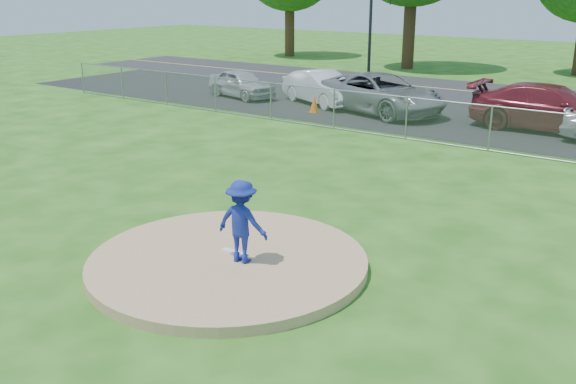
# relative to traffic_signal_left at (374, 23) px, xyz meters

# --- Properties ---
(ground) EXTENTS (120.00, 120.00, 0.00)m
(ground) POSITION_rel_traffic_signal_left_xyz_m (8.76, -12.00, -3.36)
(ground) COLOR #1F5312
(ground) RESTS_ON ground
(pitchers_mound) EXTENTS (5.40, 5.40, 0.20)m
(pitchers_mound) POSITION_rel_traffic_signal_left_xyz_m (8.76, -22.00, -3.26)
(pitchers_mound) COLOR tan
(pitchers_mound) RESTS_ON ground
(pitching_rubber) EXTENTS (0.60, 0.15, 0.04)m
(pitching_rubber) POSITION_rel_traffic_signal_left_xyz_m (8.76, -21.80, -3.14)
(pitching_rubber) COLOR white
(pitching_rubber) RESTS_ON pitchers_mound
(chain_link_fence) EXTENTS (40.00, 0.06, 1.50)m
(chain_link_fence) POSITION_rel_traffic_signal_left_xyz_m (8.76, -10.00, -2.61)
(chain_link_fence) COLOR gray
(chain_link_fence) RESTS_ON ground
(parking_lot) EXTENTS (50.00, 8.00, 0.01)m
(parking_lot) POSITION_rel_traffic_signal_left_xyz_m (8.76, -5.50, -3.36)
(parking_lot) COLOR black
(parking_lot) RESTS_ON ground
(street) EXTENTS (60.00, 7.00, 0.01)m
(street) POSITION_rel_traffic_signal_left_xyz_m (8.76, 2.00, -3.36)
(street) COLOR #232326
(street) RESTS_ON ground
(traffic_signal_left) EXTENTS (1.28, 0.20, 5.60)m
(traffic_signal_left) POSITION_rel_traffic_signal_left_xyz_m (0.00, 0.00, 0.00)
(traffic_signal_left) COLOR black
(traffic_signal_left) RESTS_ON ground
(pitcher) EXTENTS (1.10, 0.73, 1.60)m
(pitcher) POSITION_rel_traffic_signal_left_xyz_m (9.11, -21.97, -2.36)
(pitcher) COLOR navy
(pitcher) RESTS_ON pitchers_mound
(traffic_cone) EXTENTS (0.39, 0.39, 0.75)m
(traffic_cone) POSITION_rel_traffic_signal_left_xyz_m (1.33, -7.66, -2.98)
(traffic_cone) COLOR orange
(traffic_cone) RESTS_ON parking_lot
(parked_car_silver) EXTENTS (4.20, 2.49, 1.34)m
(parked_car_silver) POSITION_rel_traffic_signal_left_xyz_m (-3.73, -6.43, -2.68)
(parked_car_silver) COLOR #ADADB2
(parked_car_silver) RESTS_ON parking_lot
(parked_car_white) EXTENTS (4.86, 3.32, 1.52)m
(parked_car_white) POSITION_rel_traffic_signal_left_xyz_m (0.51, -5.75, -2.59)
(parked_car_white) COLOR silver
(parked_car_white) RESTS_ON parking_lot
(parked_car_gray) EXTENTS (6.59, 4.42, 1.68)m
(parked_car_gray) POSITION_rel_traffic_signal_left_xyz_m (3.66, -6.11, -2.51)
(parked_car_gray) COLOR slate
(parked_car_gray) RESTS_ON parking_lot
(parked_car_darkred) EXTENTS (5.96, 2.50, 1.72)m
(parked_car_darkred) POSITION_rel_traffic_signal_left_xyz_m (10.56, -5.61, -2.49)
(parked_car_darkred) COLOR maroon
(parked_car_darkred) RESTS_ON parking_lot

